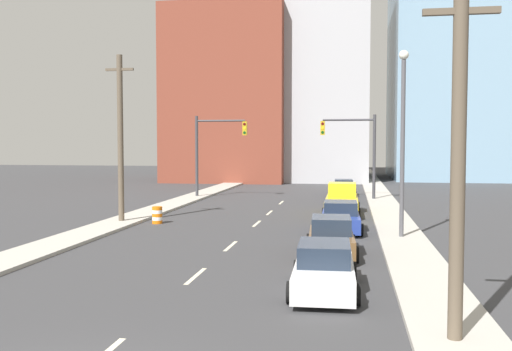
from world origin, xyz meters
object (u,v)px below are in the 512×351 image
at_px(pickup_truck_yellow, 342,202).
at_px(sedan_navy, 344,188).
at_px(utility_pole_right_near, 458,157).
at_px(sedan_blue, 341,218).
at_px(utility_pole_left_mid, 120,137).
at_px(traffic_barrel, 157,215).
at_px(sedan_silver, 341,194).
at_px(sedan_brown, 331,238).
at_px(traffic_signal_right, 359,145).
at_px(sedan_white, 324,269).
at_px(street_lamp, 403,131).
at_px(traffic_signal_left, 210,145).

height_order(pickup_truck_yellow, sedan_navy, pickup_truck_yellow).
bearing_deg(utility_pole_right_near, sedan_blue, 99.68).
relative_size(utility_pole_left_mid, traffic_barrel, 9.81).
bearing_deg(sedan_silver, sedan_brown, -91.64).
bearing_deg(utility_pole_left_mid, utility_pole_right_near, -48.97).
height_order(traffic_signal_right, sedan_navy, traffic_signal_right).
bearing_deg(utility_pole_left_mid, sedan_white, -47.49).
bearing_deg(traffic_barrel, sedan_blue, -6.56).
bearing_deg(traffic_signal_right, street_lamp, -84.81).
height_order(utility_pole_left_mid, sedan_blue, utility_pole_left_mid).
relative_size(street_lamp, sedan_navy, 1.98).
height_order(traffic_signal_right, sedan_blue, traffic_signal_right).
bearing_deg(street_lamp, sedan_silver, 100.41).
bearing_deg(pickup_truck_yellow, sedan_white, -90.54).
relative_size(utility_pole_right_near, pickup_truck_yellow, 1.27).
distance_m(utility_pole_left_mid, pickup_truck_yellow, 14.15).
xyz_separation_m(utility_pole_right_near, sedan_navy, (-2.82, 36.44, -3.52)).
height_order(traffic_barrel, sedan_navy, sedan_navy).
xyz_separation_m(street_lamp, sedan_blue, (-2.82, 2.10, -4.33)).
bearing_deg(traffic_signal_right, traffic_signal_left, 180.00).
bearing_deg(traffic_barrel, traffic_signal_left, 92.59).
xyz_separation_m(utility_pole_left_mid, street_lamp, (14.94, -3.05, 0.23)).
bearing_deg(pickup_truck_yellow, street_lamp, -72.56).
relative_size(sedan_white, sedan_blue, 1.02).
bearing_deg(sedan_navy, pickup_truck_yellow, -92.06).
distance_m(sedan_white, sedan_navy, 32.25).
bearing_deg(sedan_white, pickup_truck_yellow, 87.65).
height_order(utility_pole_left_mid, street_lamp, utility_pole_left_mid).
bearing_deg(sedan_brown, traffic_barrel, 140.11).
bearing_deg(sedan_blue, traffic_signal_right, 84.55).
bearing_deg(street_lamp, utility_pole_right_near, -90.28).
distance_m(sedan_blue, sedan_navy, 20.30).
distance_m(sedan_brown, sedan_navy, 26.63).
height_order(sedan_brown, sedan_navy, sedan_brown).
height_order(traffic_signal_left, sedan_navy, traffic_signal_left).
relative_size(utility_pole_left_mid, pickup_truck_yellow, 1.47).
xyz_separation_m(traffic_signal_left, sedan_navy, (10.73, 4.06, -3.68)).
bearing_deg(sedan_silver, traffic_barrel, -128.56).
xyz_separation_m(sedan_brown, sedan_blue, (0.27, 6.33, -0.01)).
distance_m(sedan_white, pickup_truck_yellow, 19.08).
bearing_deg(sedan_white, traffic_barrel, 125.24).
relative_size(utility_pole_right_near, sedan_silver, 1.78).
height_order(traffic_signal_right, sedan_silver, traffic_signal_right).
relative_size(utility_pole_right_near, street_lamp, 0.93).
distance_m(traffic_signal_right, sedan_navy, 5.61).
bearing_deg(sedan_silver, traffic_signal_left, 168.04).
xyz_separation_m(traffic_signal_right, sedan_silver, (-1.34, -1.98, -3.66)).
bearing_deg(utility_pole_left_mid, pickup_truck_yellow, 27.08).
bearing_deg(traffic_signal_right, traffic_barrel, -126.78).
relative_size(traffic_signal_right, street_lamp, 0.77).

